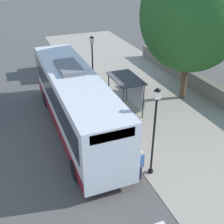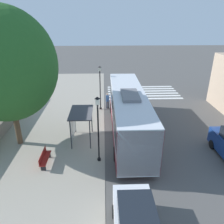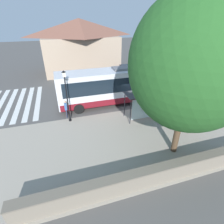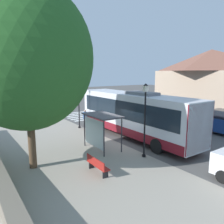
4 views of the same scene
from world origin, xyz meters
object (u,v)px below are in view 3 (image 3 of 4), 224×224
(shade_tree, at_px, (193,64))
(parked_car_far_lane, at_px, (128,73))
(bus_shelter, at_px, (142,98))
(street_lamp_far, at_px, (66,93))
(street_lamp_near, at_px, (162,82))
(parked_car_behind_bus, at_px, (197,86))
(bench, at_px, (184,120))
(pedestrian, at_px, (66,108))
(bus, at_px, (117,85))

(shade_tree, distance_m, parked_car_far_lane, 16.39)
(bus_shelter, relative_size, street_lamp_far, 0.63)
(street_lamp_near, distance_m, parked_car_behind_bus, 6.43)
(shade_tree, bearing_deg, bench, -46.26)
(parked_car_behind_bus, height_order, parked_car_far_lane, parked_car_far_lane)
(parked_car_far_lane, bearing_deg, pedestrian, 131.74)
(bench, bearing_deg, parked_car_far_lane, -0.14)
(street_lamp_far, bearing_deg, shade_tree, -133.32)
(street_lamp_far, bearing_deg, bus_shelter, -103.64)
(street_lamp_far, distance_m, parked_car_behind_bus, 15.12)
(bus_shelter, height_order, parked_car_far_lane, bus_shelter)
(pedestrian, distance_m, parked_car_behind_bus, 15.17)
(bus_shelter, relative_size, parked_car_far_lane, 0.64)
(shade_tree, height_order, parked_car_far_lane, shade_tree)
(parked_car_far_lane, bearing_deg, parked_car_behind_bus, -142.99)
(bus_shelter, bearing_deg, parked_car_behind_bus, -69.87)
(street_lamp_near, xyz_separation_m, street_lamp_far, (0.00, 8.97, -0.03))
(bench, relative_size, parked_car_far_lane, 0.39)
(pedestrian, relative_size, street_lamp_far, 0.37)
(shade_tree, xyz_separation_m, parked_car_behind_bus, (7.85, -8.38, -5.06))
(bench, distance_m, shade_tree, 6.69)
(bus_shelter, relative_size, pedestrian, 1.70)
(pedestrian, bearing_deg, bus_shelter, -109.29)
(pedestrian, distance_m, shade_tree, 10.91)
(bus, distance_m, street_lamp_far, 5.79)
(street_lamp_near, bearing_deg, bench, -175.95)
(street_lamp_near, distance_m, shade_tree, 7.41)
(bus_shelter, bearing_deg, bench, -124.82)
(bus, bearing_deg, parked_car_behind_bus, -93.86)
(bus_shelter, distance_m, street_lamp_near, 3.21)
(street_lamp_near, xyz_separation_m, shade_tree, (-6.17, 2.43, 3.31))
(parked_car_behind_bus, relative_size, parked_car_far_lane, 0.90)
(bus_shelter, bearing_deg, pedestrian, 70.71)
(bench, xyz_separation_m, shade_tree, (-2.57, 2.69, 5.57))
(street_lamp_near, bearing_deg, bus_shelter, 118.73)
(shade_tree, bearing_deg, street_lamp_far, 46.68)
(bus, xyz_separation_m, shade_tree, (-8.50, -1.29, 4.08))
(bus_shelter, xyz_separation_m, bench, (-2.09, -3.00, -1.55))
(bus, height_order, bus_shelter, bus)
(bench, height_order, shade_tree, shade_tree)
(bus_shelter, relative_size, shade_tree, 0.29)
(street_lamp_far, relative_size, shade_tree, 0.46)
(bench, xyz_separation_m, parked_car_behind_bus, (5.28, -5.70, 0.51))
(pedestrian, bearing_deg, shade_tree, -135.65)
(street_lamp_far, bearing_deg, street_lamp_near, -90.02)
(bus_shelter, bearing_deg, street_lamp_far, 76.36)
(bench, xyz_separation_m, street_lamp_near, (3.60, 0.25, 2.26))
(bus, height_order, pedestrian, bus)
(bench, bearing_deg, pedestrian, 65.30)
(parked_car_behind_bus, bearing_deg, bus_shelter, 110.13)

